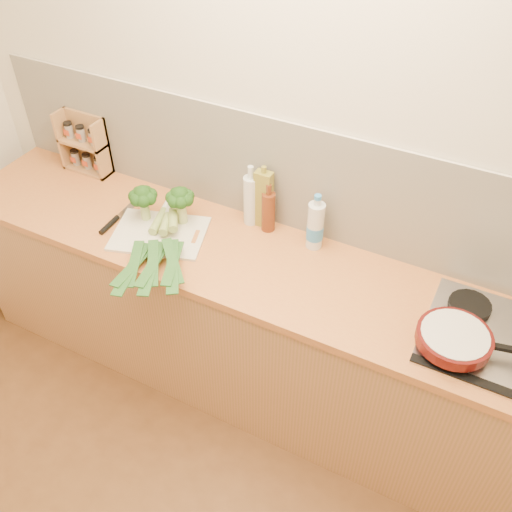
{
  "coord_description": "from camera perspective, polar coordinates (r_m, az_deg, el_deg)",
  "views": [
    {
      "loc": [
        0.83,
        -0.48,
        2.6
      ],
      "look_at": [
        0.02,
        1.1,
        1.02
      ],
      "focal_mm": 40.0,
      "sensor_mm": 36.0,
      "label": 1
    }
  ],
  "objects": [
    {
      "name": "room_shell",
      "position": [
        2.57,
        3.71,
        7.76
      ],
      "size": [
        3.5,
        3.5,
        3.5
      ],
      "color": "beige",
      "rests_on": "ground"
    },
    {
      "name": "amber_bottle",
      "position": [
        2.64,
        1.24,
        4.52
      ],
      "size": [
        0.06,
        0.06,
        0.25
      ],
      "color": "#5E2911",
      "rests_on": "counter"
    },
    {
      "name": "spice_rack",
      "position": [
        3.18,
        -16.63,
        10.47
      ],
      "size": [
        0.27,
        0.11,
        0.32
      ],
      "color": "#B1754C",
      "rests_on": "counter"
    },
    {
      "name": "counter",
      "position": [
        2.85,
        0.65,
        -7.31
      ],
      "size": [
        3.2,
        0.62,
        0.9
      ],
      "color": "#AD7348",
      "rests_on": "ground"
    },
    {
      "name": "water_bottle",
      "position": [
        2.55,
        5.95,
        2.92
      ],
      "size": [
        0.08,
        0.08,
        0.26
      ],
      "color": "silver",
      "rests_on": "counter"
    },
    {
      "name": "gas_hob",
      "position": [
        2.38,
        23.41,
        -7.92
      ],
      "size": [
        0.58,
        0.5,
        0.04
      ],
      "color": "silver",
      "rests_on": "counter"
    },
    {
      "name": "chefs_knife",
      "position": [
        2.82,
        -13.97,
        3.47
      ],
      "size": [
        0.05,
        0.34,
        0.02
      ],
      "rotation": [
        0.0,
        0.0,
        0.04
      ],
      "color": "silver",
      "rests_on": "counter"
    },
    {
      "name": "chopping_board",
      "position": [
        2.7,
        -9.61,
        2.22
      ],
      "size": [
        0.5,
        0.42,
        0.01
      ],
      "primitive_type": "cube",
      "rotation": [
        0.0,
        0.0,
        0.3
      ],
      "color": "beige",
      "rests_on": "counter"
    },
    {
      "name": "leek_mid",
      "position": [
        2.62,
        -9.38,
        2.06
      ],
      "size": [
        0.29,
        0.61,
        0.04
      ],
      "rotation": [
        0.0,
        0.0,
        0.4
      ],
      "color": "white",
      "rests_on": "chopping_board"
    },
    {
      "name": "leek_front",
      "position": [
        2.68,
        -10.2,
        2.6
      ],
      "size": [
        0.23,
        0.71,
        0.04
      ],
      "rotation": [
        0.0,
        0.0,
        0.26
      ],
      "color": "white",
      "rests_on": "chopping_board"
    },
    {
      "name": "oil_tin",
      "position": [
        2.64,
        0.76,
        5.73
      ],
      "size": [
        0.08,
        0.05,
        0.32
      ],
      "color": "olive",
      "rests_on": "counter"
    },
    {
      "name": "glass_bottle",
      "position": [
        2.67,
        -0.52,
        5.68
      ],
      "size": [
        0.07,
        0.07,
        0.31
      ],
      "color": "silver",
      "rests_on": "counter"
    },
    {
      "name": "leek_back",
      "position": [
        2.61,
        -8.29,
        2.63
      ],
      "size": [
        0.41,
        0.6,
        0.04
      ],
      "rotation": [
        0.0,
        0.0,
        0.58
      ],
      "color": "white",
      "rests_on": "chopping_board"
    },
    {
      "name": "broccoli_right",
      "position": [
        2.67,
        -7.59,
        5.7
      ],
      "size": [
        0.13,
        0.14,
        0.19
      ],
      "color": "#B0C372",
      "rests_on": "chopping_board"
    },
    {
      "name": "broccoli_left",
      "position": [
        2.72,
        -11.24,
        5.82
      ],
      "size": [
        0.14,
        0.14,
        0.18
      ],
      "color": "#B0C372",
      "rests_on": "chopping_board"
    },
    {
      "name": "skillet",
      "position": [
        2.26,
        19.27,
        -7.75
      ],
      "size": [
        0.41,
        0.28,
        0.05
      ],
      "rotation": [
        0.0,
        0.0,
        0.21
      ],
      "color": "#4B0E0C",
      "rests_on": "gas_hob"
    }
  ]
}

